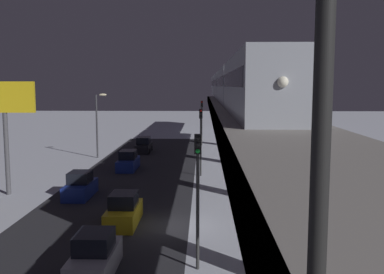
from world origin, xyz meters
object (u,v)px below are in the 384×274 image
Objects in this scene: sedan_blue at (128,162)px; sedan_blue_2 at (80,187)px; sedan_black at (144,146)px; sedan_silver at (95,257)px; commercial_billboard at (4,108)px; subway_train at (229,85)px; traffic_light_mid at (201,132)px; traffic_light_far at (202,116)px; sedan_yellow at (124,211)px; traffic_light_near at (198,182)px.

sedan_blue and sedan_blue_2 have the same top height.
sedan_silver is at bearing 94.39° from sedan_black.
sedan_black is 1.02× the size of sedan_blue.
commercial_billboard reaches higher than sedan_blue_2.
traffic_light_mid is at bearing 75.86° from subway_train.
sedan_silver is 0.64× the size of traffic_light_mid.
traffic_light_far is 0.72× the size of commercial_billboard.
sedan_silver is at bearing -90.00° from sedan_yellow.
subway_train is 15.77× the size of sedan_black.
traffic_light_near and traffic_light_mid have the same top height.
sedan_yellow is (0.00, -7.25, -0.00)m from sedan_silver.
sedan_blue_2 is at bearing 174.81° from commercial_billboard.
sedan_blue is 19.94m from traffic_light_far.
sedan_yellow is at bearing 145.96° from commercial_billboard.
sedan_silver is at bearing 77.87° from traffic_light_mid.
sedan_yellow is (-2.80, 17.67, -0.00)m from sedan_blue.
sedan_black is at bearing -62.82° from traffic_light_mid.
sedan_blue_2 is 16.46m from traffic_light_near.
sedan_blue is (0.00, 11.55, 0.01)m from sedan_black.
sedan_yellow is 15.73m from traffic_light_mid.
subway_train is at bearing -95.53° from traffic_light_near.
sedan_yellow is at bearing 95.47° from sedan_black.
sedan_blue is at bearing -72.83° from traffic_light_near.
sedan_yellow is (8.03, 27.85, -7.85)m from subway_train.
sedan_blue_2 is 30.92m from traffic_light_far.
commercial_billboard is (5.89, -0.53, 6.03)m from sedan_blue_2.
subway_train is 17.82× the size of sedan_blue_2.
sedan_yellow and sedan_blue_2 have the same top height.
traffic_light_near is at bearing 7.86° from sedan_silver.
traffic_light_near is at bearing 107.17° from sedan_blue.
sedan_blue_2 is (1.80, 11.12, -0.00)m from sedan_blue.
sedan_silver is 7.25m from sedan_yellow.
sedan_yellow is (-2.80, 29.22, 0.01)m from sedan_black.
sedan_yellow is 36.30m from traffic_light_far.
subway_train reaches higher than sedan_blue.
sedan_blue_2 is (12.63, 21.30, -7.85)m from subway_train.
commercial_billboard is (15.19, -13.69, 2.63)m from traffic_light_near.
traffic_light_near is at bearing -54.55° from sedan_yellow.
commercial_billboard is (18.52, 20.77, -1.82)m from subway_train.
subway_train reaches higher than sedan_black.
traffic_light_far is (3.33, -7.99, -4.45)m from subway_train.
sedan_blue is 1.11× the size of sedan_blue_2.
subway_train is at bearing -104.14° from traffic_light_mid.
subway_train reaches higher than sedan_silver.
sedan_black is (10.83, -1.37, -7.86)m from subway_train.
sedan_silver is at bearing 77.11° from subway_train.
sedan_yellow is at bearing 72.18° from traffic_light_mid.
traffic_light_near is (-4.70, -0.65, 3.40)m from sedan_silver.
sedan_silver is (8.03, 35.10, -7.85)m from subway_train.
sedan_black is 0.73× the size of traffic_light_near.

